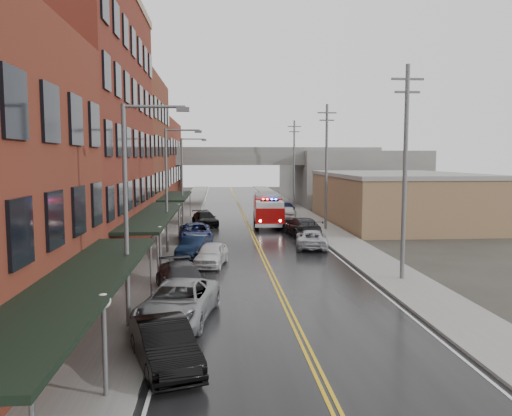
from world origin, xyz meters
TOP-DOWN VIEW (x-y plane):
  - road at (0.00, 30.00)m, footprint 11.00×160.00m
  - sidewalk_left at (-7.30, 30.00)m, footprint 3.00×160.00m
  - sidewalk_right at (7.30, 30.00)m, footprint 3.00×160.00m
  - curb_left at (-5.65, 30.00)m, footprint 0.30×160.00m
  - curb_right at (5.65, 30.00)m, footprint 0.30×160.00m
  - brick_building_b at (-13.30, 23.00)m, footprint 9.00×20.00m
  - brick_building_c at (-13.30, 40.50)m, footprint 9.00×15.00m
  - brick_building_far at (-13.30, 58.00)m, footprint 9.00×20.00m
  - tan_building at (16.00, 40.00)m, footprint 14.00×22.00m
  - right_far_block at (18.00, 70.00)m, footprint 18.00×30.00m
  - awning_0 at (-7.49, 4.00)m, footprint 2.60×16.00m
  - awning_1 at (-7.49, 23.00)m, footprint 2.60×18.00m
  - awning_2 at (-7.49, 40.50)m, footprint 2.60×13.00m
  - globe_lamp_0 at (-6.40, 2.00)m, footprint 0.44×0.44m
  - globe_lamp_1 at (-6.40, 16.00)m, footprint 0.44×0.44m
  - globe_lamp_2 at (-6.40, 30.00)m, footprint 0.44×0.44m
  - street_lamp_0 at (-6.55, 8.00)m, footprint 2.64×0.22m
  - street_lamp_1 at (-6.55, 24.00)m, footprint 2.64×0.22m
  - street_lamp_2 at (-6.55, 40.00)m, footprint 2.64×0.22m
  - utility_pole_0 at (7.20, 15.00)m, footprint 1.80×0.24m
  - utility_pole_1 at (7.20, 35.00)m, footprint 1.80×0.24m
  - utility_pole_2 at (7.20, 55.00)m, footprint 1.80×0.24m
  - overpass at (0.00, 62.00)m, footprint 40.00×10.00m
  - fire_truck at (2.01, 38.82)m, footprint 3.90×8.93m
  - parked_car_left_1 at (-4.97, 4.17)m, footprint 3.03×5.00m
  - parked_car_left_2 at (-4.87, 8.89)m, footprint 3.74×6.32m
  - parked_car_left_3 at (-5.00, 13.05)m, footprint 3.41×5.71m
  - parked_car_left_4 at (-3.60, 19.92)m, footprint 2.53×4.58m
  - parked_car_left_5 at (-4.81, 22.80)m, footprint 2.57×4.69m
  - parked_car_left_6 at (-5.00, 28.96)m, footprint 3.06×5.87m
  - parked_car_left_7 at (-4.46, 39.20)m, footprint 3.19×5.38m
  - parked_car_right_0 at (4.07, 25.72)m, footprint 3.16×5.42m
  - parked_car_right_1 at (4.36, 31.87)m, footprint 3.13×6.01m
  - parked_car_right_2 at (4.81, 43.90)m, footprint 2.69×4.88m
  - parked_car_right_3 at (4.80, 49.09)m, footprint 2.72×4.74m

SIDE VIEW (x-z plane):
  - road at x=0.00m, z-range 0.00..0.02m
  - sidewalk_left at x=-7.30m, z-range 0.00..0.15m
  - sidewalk_right at x=7.30m, z-range 0.00..0.15m
  - curb_left at x=-5.65m, z-range 0.00..0.15m
  - curb_right at x=5.65m, z-range 0.00..0.15m
  - parked_car_right_0 at x=4.07m, z-range 0.00..1.42m
  - parked_car_left_7 at x=-4.46m, z-range 0.00..1.46m
  - parked_car_left_5 at x=-4.81m, z-range 0.00..1.47m
  - parked_car_left_4 at x=-3.60m, z-range 0.00..1.47m
  - parked_car_right_3 at x=4.80m, z-range 0.00..1.48m
  - parked_car_left_3 at x=-5.00m, z-range 0.00..1.55m
  - parked_car_left_1 at x=-4.97m, z-range 0.00..1.55m
  - parked_car_right_2 at x=4.81m, z-range 0.00..1.57m
  - parked_car_left_6 at x=-5.00m, z-range 0.00..1.58m
  - parked_car_left_2 at x=-4.87m, z-range 0.00..1.65m
  - parked_car_right_1 at x=4.36m, z-range 0.00..1.66m
  - fire_truck at x=2.01m, z-range 0.13..3.35m
  - globe_lamp_0 at x=-6.40m, z-range 0.75..3.87m
  - globe_lamp_1 at x=-6.40m, z-range 0.75..3.87m
  - globe_lamp_2 at x=-6.40m, z-range 0.75..3.87m
  - tan_building at x=16.00m, z-range 0.00..5.00m
  - awning_2 at x=-7.49m, z-range 1.44..4.53m
  - awning_0 at x=-7.49m, z-range 1.44..4.53m
  - awning_1 at x=-7.49m, z-range 1.44..4.53m
  - right_far_block at x=18.00m, z-range 0.00..8.00m
  - street_lamp_0 at x=-6.55m, z-range 0.69..9.69m
  - street_lamp_1 at x=-6.55m, z-range 0.69..9.69m
  - street_lamp_2 at x=-6.55m, z-range 0.69..9.69m
  - overpass at x=0.00m, z-range 2.24..9.74m
  - brick_building_far at x=-13.30m, z-range 0.00..12.00m
  - utility_pole_0 at x=7.20m, z-range 0.31..12.31m
  - utility_pole_1 at x=7.20m, z-range 0.31..12.31m
  - utility_pole_2 at x=7.20m, z-range 0.31..12.31m
  - brick_building_c at x=-13.30m, z-range 0.00..15.00m
  - brick_building_b at x=-13.30m, z-range 0.00..18.00m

